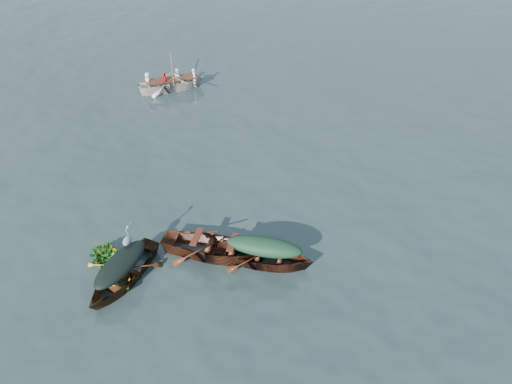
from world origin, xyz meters
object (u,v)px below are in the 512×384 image
at_px(dark_covered_boat, 124,280).
at_px(rowed_boat, 173,90).
at_px(green_tarp_boat, 264,264).
at_px(heron, 128,244).
at_px(open_wooden_boat, 216,256).
at_px(yellow_dinghy, 115,272).

bearing_deg(dark_covered_boat, rowed_boat, 116.18).
xyz_separation_m(green_tarp_boat, heron, (-3.81, -1.00, 0.81)).
xyz_separation_m(open_wooden_boat, heron, (-2.31, -0.95, 0.81)).
relative_size(rowed_boat, heron, 4.93).
xyz_separation_m(rowed_boat, heron, (3.36, -11.39, 0.81)).
distance_m(open_wooden_boat, rowed_boat, 11.88).
distance_m(rowed_boat, heron, 11.91).
bearing_deg(rowed_boat, green_tarp_boat, -179.91).
bearing_deg(green_tarp_boat, dark_covered_boat, 111.88).
bearing_deg(yellow_dinghy, open_wooden_boat, -20.72).
distance_m(dark_covered_boat, green_tarp_boat, 4.10).
xyz_separation_m(yellow_dinghy, heron, (0.33, 0.45, 0.81)).
height_order(open_wooden_boat, rowed_boat, rowed_boat).
height_order(dark_covered_boat, open_wooden_boat, open_wooden_boat).
bearing_deg(green_tarp_boat, yellow_dinghy, 107.26).
distance_m(open_wooden_boat, heron, 2.62).
relative_size(dark_covered_boat, open_wooden_boat, 0.83).
height_order(open_wooden_boat, heron, heron).
xyz_separation_m(dark_covered_boat, heron, (-0.07, 0.66, 0.81)).
bearing_deg(open_wooden_boat, green_tarp_boat, -89.44).
xyz_separation_m(green_tarp_boat, open_wooden_boat, (-1.50, -0.05, 0.00)).
distance_m(green_tarp_boat, rowed_boat, 12.62).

